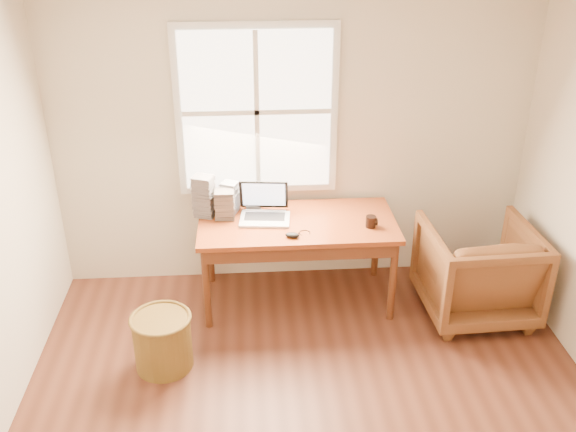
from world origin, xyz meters
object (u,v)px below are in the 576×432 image
object	(u,v)px
armchair	(477,270)
desk	(297,223)
wicker_stool	(163,342)
coffee_mug	(371,222)
cd_stack_a	(230,197)
laptop	(265,204)

from	to	relation	value
armchair	desk	bearing A→B (deg)	-13.65
wicker_stool	desk	bearing A→B (deg)	37.54
desk	coffee_mug	distance (m)	0.60
cd_stack_a	desk	bearing A→B (deg)	-22.21
desk	wicker_stool	xyz separation A→B (m)	(-1.05, -0.80, -0.52)
desk	coffee_mug	bearing A→B (deg)	-13.98
wicker_stool	armchair	bearing A→B (deg)	11.66
desk	laptop	size ratio (longest dim) A/B	3.80
desk	armchair	world-z (taller)	armchair
desk	cd_stack_a	xyz separation A→B (m)	(-0.54, 0.22, 0.15)
laptop	desk	bearing A→B (deg)	0.42
laptop	cd_stack_a	bearing A→B (deg)	151.06
laptop	cd_stack_a	distance (m)	0.34
wicker_stool	coffee_mug	size ratio (longest dim) A/B	4.52
coffee_mug	wicker_stool	bearing A→B (deg)	-139.98
wicker_stool	laptop	world-z (taller)	laptop
coffee_mug	cd_stack_a	xyz separation A→B (m)	(-1.12, 0.36, 0.08)
desk	laptop	world-z (taller)	laptop
wicker_stool	laptop	bearing A→B (deg)	46.59
coffee_mug	cd_stack_a	size ratio (longest dim) A/B	0.35
armchair	coffee_mug	world-z (taller)	coffee_mug
wicker_stool	coffee_mug	distance (m)	1.85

